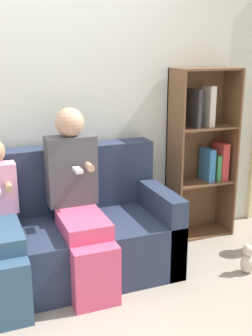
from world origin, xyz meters
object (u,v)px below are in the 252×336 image
adult_seated (79,197)px  child_seated (0,223)px  bookshelf (202,151)px  couch (24,240)px  teddy_bear (248,259)px

adult_seated → child_seated: 0.56m
bookshelf → adult_seated: bearing=-162.1°
child_seated → bookshelf: (1.80, 0.45, 0.23)m
couch → bookshelf: (1.63, 0.27, 0.46)m
teddy_bear → adult_seated: bearing=162.1°
couch → bookshelf: bearing=9.4°
adult_seated → bookshelf: (1.25, 0.41, 0.13)m
adult_seated → bookshelf: size_ratio=0.83×
child_seated → teddy_bear: bearing=-11.3°
child_seated → bookshelf: size_ratio=0.71×
bookshelf → teddy_bear: bookshelf is taller
couch → teddy_bear: 1.69m
adult_seated → teddy_bear: adult_seated is taller
adult_seated → child_seated: (-0.55, -0.04, -0.10)m
adult_seated → bookshelf: bearing=17.9°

